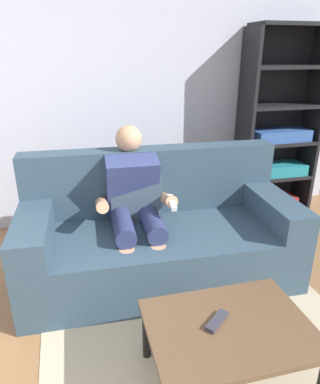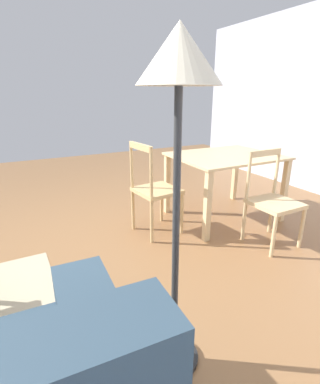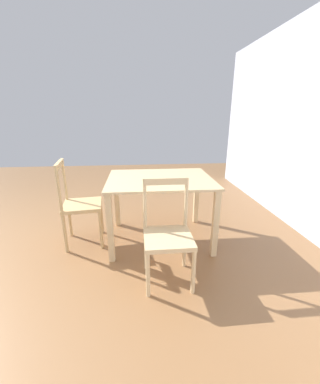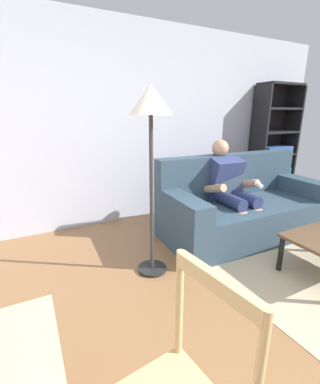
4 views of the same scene
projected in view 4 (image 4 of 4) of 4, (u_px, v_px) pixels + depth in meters
wall_back at (117, 126)px, 3.54m from camera, size 7.14×0.12×2.63m
couch at (241, 207)px, 3.34m from camera, size 2.11×0.99×0.97m
person_lounging at (230, 188)px, 3.22m from camera, size 0.60×0.92×1.17m
bookshelf at (272, 152)px, 4.67m from camera, size 0.83×0.36×1.95m
floor_lamp at (151, 119)px, 2.19m from camera, size 0.36×0.36×1.71m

